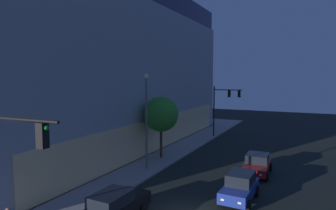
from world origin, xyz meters
The scene contains 7 objects.
modern_building centered at (13.57, 19.73, 9.17)m, with size 39.11×21.62×18.51m.
traffic_light_far_corner centered at (23.72, 4.73, 4.84)m, with size 0.46×3.76×6.74m.
street_lamp_sidewalk centered at (6.93, 6.80, 5.23)m, with size 0.44×0.44×8.12m.
sidewalk_tree centered at (10.77, 7.41, 4.42)m, with size 3.42×3.42×5.99m.
car_black centered at (-1.70, 3.84, 0.86)m, with size 4.82×2.11×1.71m.
car_blue centered at (4.23, -1.76, 0.90)m, with size 4.09×2.05×1.77m.
car_red centered at (10.24, -1.85, 0.81)m, with size 4.34×2.26×1.60m.
Camera 1 is at (-14.46, -5.71, 7.90)m, focal length 31.46 mm.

